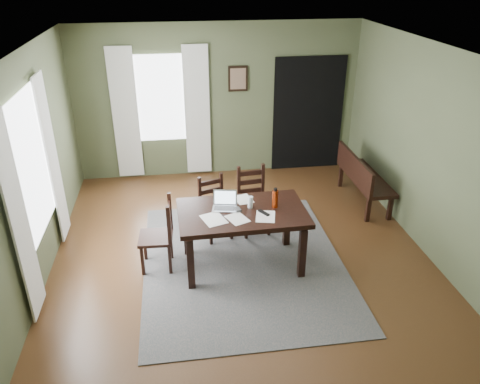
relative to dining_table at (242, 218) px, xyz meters
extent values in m
cube|color=#492C16|center=(0.02, 0.04, -0.72)|extent=(5.00, 6.00, 0.01)
cube|color=#4C5638|center=(0.02, 3.04, 0.64)|extent=(5.00, 0.02, 2.70)
cube|color=#4C5638|center=(0.02, -2.96, 0.64)|extent=(5.00, 0.02, 2.70)
cube|color=#4C5638|center=(-2.48, 0.04, 0.64)|extent=(0.02, 6.00, 2.70)
cube|color=#4C5638|center=(2.52, 0.04, 0.64)|extent=(0.02, 6.00, 2.70)
cube|color=white|center=(0.02, 0.04, 1.99)|extent=(5.00, 6.00, 0.02)
cube|color=#494949|center=(0.02, 0.04, -0.70)|extent=(2.60, 3.20, 0.01)
cube|color=black|center=(0.00, 0.00, 0.07)|extent=(1.62, 0.99, 0.06)
cube|color=black|center=(0.00, 0.00, 0.01)|extent=(1.44, 0.82, 0.05)
cube|color=black|center=(-0.68, -0.39, -0.36)|extent=(0.09, 0.09, 0.68)
cube|color=black|center=(-0.70, 0.36, -0.36)|extent=(0.09, 0.09, 0.68)
cube|color=black|center=(0.70, -0.36, -0.36)|extent=(0.09, 0.09, 0.68)
cube|color=black|center=(0.68, 0.39, -0.36)|extent=(0.09, 0.09, 0.68)
cube|color=black|center=(-1.09, 0.11, -0.26)|extent=(0.45, 0.45, 0.04)
cube|color=black|center=(-1.26, 0.29, -0.49)|extent=(0.04, 0.04, 0.41)
cube|color=black|center=(-0.91, 0.28, -0.49)|extent=(0.04, 0.04, 0.41)
cube|color=black|center=(-1.28, -0.05, -0.49)|extent=(0.04, 0.04, 0.41)
cube|color=black|center=(-0.93, -0.07, -0.49)|extent=(0.04, 0.04, 0.41)
cube|color=black|center=(-0.89, 0.28, 0.01)|extent=(0.05, 0.05, 0.52)
cube|color=black|center=(-0.91, -0.08, 0.01)|extent=(0.05, 0.05, 0.52)
cube|color=black|center=(-0.90, 0.10, -0.13)|extent=(0.04, 0.31, 0.07)
cube|color=black|center=(-0.90, 0.10, 0.01)|extent=(0.04, 0.31, 0.07)
cube|color=black|center=(-0.90, 0.10, 0.15)|extent=(0.04, 0.31, 0.07)
cube|color=black|center=(-0.26, 0.73, -0.30)|extent=(0.50, 0.50, 0.04)
cube|color=black|center=(-0.36, 0.53, -0.51)|extent=(0.05, 0.05, 0.38)
cube|color=black|center=(-0.46, 0.83, -0.51)|extent=(0.05, 0.05, 0.38)
cube|color=black|center=(-0.06, 0.64, -0.51)|extent=(0.05, 0.05, 0.38)
cube|color=black|center=(-0.16, 0.94, -0.51)|extent=(0.05, 0.05, 0.38)
cube|color=black|center=(-0.48, 0.85, -0.05)|extent=(0.05, 0.05, 0.48)
cube|color=black|center=(-0.16, 0.96, -0.05)|extent=(0.05, 0.05, 0.48)
cube|color=black|center=(-0.32, 0.90, -0.18)|extent=(0.28, 0.11, 0.07)
cube|color=black|center=(-0.32, 0.90, -0.05)|extent=(0.28, 0.11, 0.07)
cube|color=black|center=(-0.32, 0.90, 0.08)|extent=(0.28, 0.11, 0.07)
cube|color=black|center=(0.30, 0.81, -0.26)|extent=(0.47, 0.47, 0.04)
cube|color=black|center=(0.15, 0.62, -0.49)|extent=(0.05, 0.05, 0.41)
cube|color=black|center=(0.11, 0.96, -0.49)|extent=(0.05, 0.05, 0.41)
cube|color=black|center=(0.49, 0.66, -0.49)|extent=(0.05, 0.05, 0.41)
cube|color=black|center=(0.45, 1.00, -0.49)|extent=(0.05, 0.05, 0.41)
cube|color=black|center=(0.09, 0.98, 0.01)|extent=(0.05, 0.05, 0.52)
cube|color=black|center=(0.45, 1.02, 0.01)|extent=(0.05, 0.05, 0.52)
cube|color=black|center=(0.27, 1.00, -0.13)|extent=(0.31, 0.06, 0.07)
cube|color=black|center=(0.27, 1.00, 0.01)|extent=(0.31, 0.06, 0.07)
cube|color=black|center=(0.27, 1.00, 0.15)|extent=(0.31, 0.06, 0.07)
cube|color=black|center=(2.24, 1.47, -0.28)|extent=(0.47, 1.45, 0.06)
cube|color=black|center=(2.42, 0.85, -0.51)|extent=(0.06, 0.06, 0.40)
cube|color=black|center=(2.06, 0.85, -0.51)|extent=(0.06, 0.06, 0.40)
cube|color=black|center=(2.42, 2.10, -0.51)|extent=(0.06, 0.06, 0.40)
cube|color=black|center=(2.06, 2.10, -0.51)|extent=(0.06, 0.06, 0.40)
cube|color=black|center=(2.03, 1.47, -0.07)|extent=(0.05, 1.45, 0.35)
cube|color=#B7B7BC|center=(-0.21, 0.08, 0.11)|extent=(0.34, 0.26, 0.02)
cube|color=#B7B7BC|center=(-0.19, 0.19, 0.21)|extent=(0.31, 0.11, 0.20)
cube|color=silver|center=(-0.19, 0.18, 0.21)|extent=(0.27, 0.09, 0.16)
cube|color=#3F3F42|center=(-0.22, 0.07, 0.12)|extent=(0.27, 0.17, 0.00)
cube|color=#3F3F42|center=(-0.06, 0.01, 0.12)|extent=(0.08, 0.12, 0.04)
cube|color=black|center=(0.25, -0.10, 0.11)|extent=(0.13, 0.17, 0.02)
cylinder|color=silver|center=(0.11, 0.08, 0.17)|extent=(0.07, 0.07, 0.15)
cylinder|color=#A5300C|center=(0.42, 0.04, 0.21)|extent=(0.10, 0.10, 0.23)
cylinder|color=black|center=(0.42, 0.04, 0.34)|extent=(0.06, 0.06, 0.04)
cube|color=white|center=(-0.37, -0.16, 0.10)|extent=(0.34, 0.39, 0.00)
cube|color=white|center=(0.26, -0.18, 0.10)|extent=(0.29, 0.34, 0.00)
cube|color=white|center=(0.06, 0.30, 0.10)|extent=(0.27, 0.31, 0.00)
cube|color=white|center=(-0.09, -0.19, 0.10)|extent=(0.31, 0.34, 0.00)
cube|color=white|center=(-2.45, 0.24, 0.74)|extent=(0.01, 1.30, 1.70)
cube|color=white|center=(-0.98, 3.01, 0.74)|extent=(1.00, 0.01, 1.50)
cube|color=silver|center=(-2.42, -0.58, 0.49)|extent=(0.03, 0.48, 2.30)
cube|color=silver|center=(-2.42, 1.06, 0.49)|extent=(0.03, 0.48, 2.30)
cube|color=silver|center=(-1.60, 2.98, 0.49)|extent=(0.44, 0.03, 2.30)
cube|color=silver|center=(-0.36, 2.98, 0.49)|extent=(0.44, 0.03, 2.30)
cube|color=black|center=(0.37, 3.01, 1.04)|extent=(0.34, 0.03, 0.44)
cube|color=brown|center=(0.37, 3.00, 1.04)|extent=(0.27, 0.01, 0.36)
cube|color=black|center=(1.67, 3.01, 0.34)|extent=(1.30, 0.03, 2.10)
camera|label=1|loc=(-0.76, -5.03, 2.92)|focal=35.00mm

